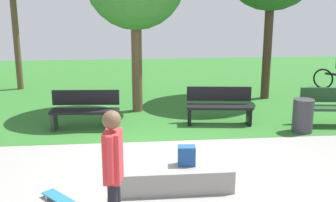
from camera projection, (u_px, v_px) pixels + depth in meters
The scene contains 10 objects.
ground_plane at pixel (171, 158), 7.84m from camera, with size 28.00×28.00×0.00m, color gray.
grass_lawn at pixel (150, 83), 15.09m from camera, with size 26.60×13.00×0.01m, color #2D6B28.
concrete_ledge at pixel (175, 174), 6.68m from camera, with size 1.81×0.89×0.38m, color gray.
backpack_on_ledge at pixel (187, 156), 6.54m from camera, with size 0.28×0.20×0.32m, color #1E4C8C.
skater_performing_trick at pixel (113, 167), 4.88m from camera, with size 0.24×0.43×1.73m.
skateboard_by_ledge at pixel (61, 199), 6.08m from camera, with size 0.68×0.73×0.08m.
park_bench_far_left at pixel (334, 106), 9.85m from camera, with size 1.65×0.67×0.91m.
park_bench_near_lamppost at pixel (85, 109), 9.57m from camera, with size 1.63×0.59×0.91m.
park_bench_center_lawn at pixel (219, 105), 9.96m from camera, with size 1.65×0.66×0.91m.
trash_bin at pixel (303, 116), 9.34m from camera, with size 0.47×0.47×0.78m, color #333338.
Camera 1 is at (-0.79, -7.30, 2.97)m, focal length 43.12 mm.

